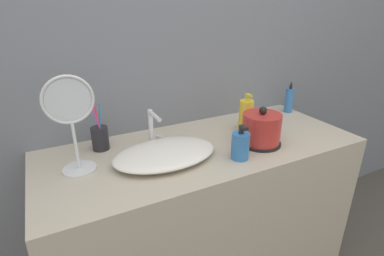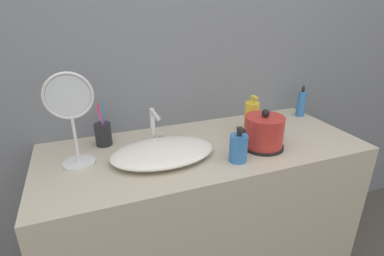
{
  "view_description": "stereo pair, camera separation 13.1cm",
  "coord_description": "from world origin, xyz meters",
  "views": [
    {
      "loc": [
        -0.61,
        -0.78,
        1.46
      ],
      "look_at": [
        -0.06,
        0.3,
        0.95
      ],
      "focal_mm": 28.0,
      "sensor_mm": 36.0,
      "label": 1
    },
    {
      "loc": [
        -0.49,
        -0.83,
        1.46
      ],
      "look_at": [
        -0.06,
        0.3,
        0.95
      ],
      "focal_mm": 28.0,
      "sensor_mm": 36.0,
      "label": 2
    }
  ],
  "objects": [
    {
      "name": "toothbrush_cup",
      "position": [
        -0.43,
        0.48,
        0.9
      ],
      "size": [
        0.07,
        0.07,
        0.21
      ],
      "color": "#232328",
      "rests_on": "vanity_counter"
    },
    {
      "name": "electric_kettle",
      "position": [
        0.24,
        0.2,
        0.92
      ],
      "size": [
        0.19,
        0.19,
        0.18
      ],
      "color": "black",
      "rests_on": "vanity_counter"
    },
    {
      "name": "sink_basin",
      "position": [
        -0.21,
        0.26,
        0.88
      ],
      "size": [
        0.44,
        0.28,
        0.06
      ],
      "color": "silver",
      "rests_on": "vanity_counter"
    },
    {
      "name": "mouthwash_bottle",
      "position": [
        0.07,
        0.13,
        0.91
      ],
      "size": [
        0.07,
        0.07,
        0.15
      ],
      "color": "#3370B7",
      "rests_on": "vanity_counter"
    },
    {
      "name": "vanity_mirror",
      "position": [
        -0.54,
        0.33,
        1.06
      ],
      "size": [
        0.18,
        0.13,
        0.38
      ],
      "color": "silver",
      "rests_on": "vanity_counter"
    },
    {
      "name": "lotion_bottle",
      "position": [
        0.28,
        0.37,
        0.93
      ],
      "size": [
        0.07,
        0.07,
        0.19
      ],
      "color": "gold",
      "rests_on": "vanity_counter"
    },
    {
      "name": "shampoo_bottle",
      "position": [
        0.67,
        0.47,
        0.92
      ],
      "size": [
        0.05,
        0.05,
        0.19
      ],
      "color": "#3370B7",
      "rests_on": "vanity_counter"
    },
    {
      "name": "wall_back",
      "position": [
        0.0,
        0.62,
        1.3
      ],
      "size": [
        6.0,
        0.04,
        2.6
      ],
      "color": "slate",
      "rests_on": "ground_plane"
    },
    {
      "name": "faucet",
      "position": [
        -0.2,
        0.41,
        0.94
      ],
      "size": [
        0.06,
        0.13,
        0.17
      ],
      "color": "silver",
      "rests_on": "vanity_counter"
    },
    {
      "name": "vanity_counter",
      "position": [
        0.0,
        0.3,
        0.42
      ],
      "size": [
        1.46,
        0.6,
        0.85
      ],
      "color": "#B7AD99",
      "rests_on": "ground_plane"
    }
  ]
}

